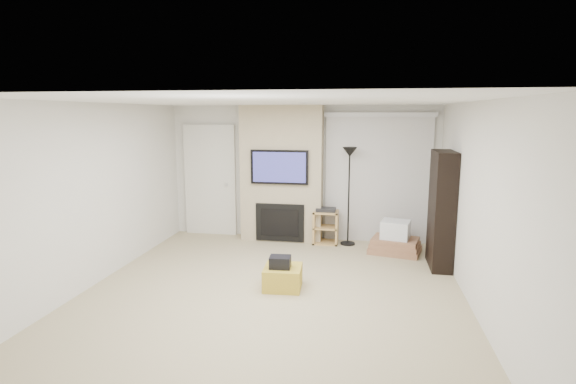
% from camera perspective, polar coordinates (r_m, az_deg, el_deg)
% --- Properties ---
extents(floor, '(5.00, 5.50, 0.00)m').
position_cam_1_polar(floor, '(6.14, -1.96, -12.58)').
color(floor, tan).
rests_on(floor, ground).
extents(ceiling, '(5.00, 5.50, 0.00)m').
position_cam_1_polar(ceiling, '(5.68, -2.11, 11.43)').
color(ceiling, white).
rests_on(ceiling, wall_back).
extents(wall_back, '(5.00, 0.00, 2.50)m').
position_cam_1_polar(wall_back, '(8.46, 1.79, 2.46)').
color(wall_back, silver).
rests_on(wall_back, ground).
extents(wall_front, '(5.00, 0.00, 2.50)m').
position_cam_1_polar(wall_front, '(3.23, -12.25, -10.28)').
color(wall_front, silver).
rests_on(wall_front, ground).
extents(wall_left, '(0.00, 5.50, 2.50)m').
position_cam_1_polar(wall_left, '(6.75, -23.30, -0.28)').
color(wall_left, silver).
rests_on(wall_left, ground).
extents(wall_right, '(0.00, 5.50, 2.50)m').
position_cam_1_polar(wall_right, '(5.81, 22.87, -1.78)').
color(wall_right, silver).
rests_on(wall_right, ground).
extents(hvac_vent, '(0.35, 0.18, 0.01)m').
position_cam_1_polar(hvac_vent, '(6.40, 2.98, 11.23)').
color(hvac_vent, silver).
rests_on(hvac_vent, ceiling).
extents(ottoman, '(0.53, 0.53, 0.30)m').
position_cam_1_polar(ottoman, '(6.22, -0.67, -10.78)').
color(ottoman, gold).
rests_on(ottoman, floor).
extents(black_bag, '(0.29, 0.24, 0.16)m').
position_cam_1_polar(black_bag, '(6.11, -1.00, -8.89)').
color(black_bag, black).
rests_on(black_bag, ottoman).
extents(fireplace_wall, '(1.50, 0.47, 2.50)m').
position_cam_1_polar(fireplace_wall, '(8.31, -0.80, 2.23)').
color(fireplace_wall, tan).
rests_on(fireplace_wall, floor).
extents(entry_door, '(1.02, 0.11, 2.14)m').
position_cam_1_polar(entry_door, '(8.88, -9.83, 1.41)').
color(entry_door, silver).
rests_on(entry_door, floor).
extents(vertical_blinds, '(1.98, 0.10, 2.37)m').
position_cam_1_polar(vertical_blinds, '(8.32, 11.34, 2.31)').
color(vertical_blinds, silver).
rests_on(vertical_blinds, floor).
extents(floor_lamp, '(0.26, 0.26, 1.77)m').
position_cam_1_polar(floor_lamp, '(8.02, 7.80, 2.98)').
color(floor_lamp, black).
rests_on(floor_lamp, floor).
extents(av_stand, '(0.45, 0.38, 0.66)m').
position_cam_1_polar(av_stand, '(8.25, 4.81, -4.17)').
color(av_stand, tan).
rests_on(av_stand, floor).
extents(box_stack, '(0.95, 0.80, 0.56)m').
position_cam_1_polar(box_stack, '(7.92, 13.44, -6.01)').
color(box_stack, '#99694A').
rests_on(box_stack, floor).
extents(bookshelf, '(0.30, 0.80, 1.80)m').
position_cam_1_polar(bookshelf, '(7.25, 18.92, -2.16)').
color(bookshelf, black).
rests_on(bookshelf, floor).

